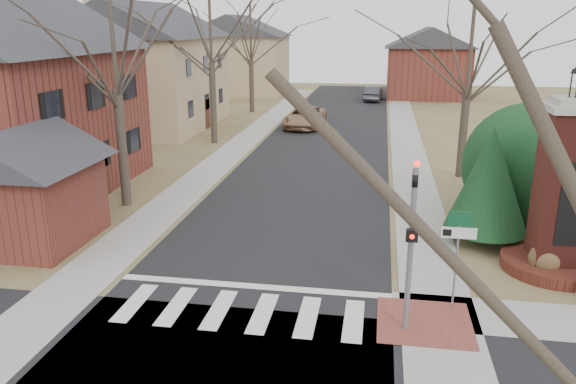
% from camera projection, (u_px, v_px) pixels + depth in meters
% --- Properties ---
extents(ground, '(120.00, 120.00, 0.00)m').
position_uv_depth(ground, '(233.00, 327.00, 14.22)').
color(ground, brown).
rests_on(ground, ground).
extents(main_street, '(8.00, 70.00, 0.01)m').
position_uv_depth(main_street, '(323.00, 146.00, 35.00)').
color(main_street, black).
rests_on(main_street, ground).
extents(crosswalk_zone, '(8.00, 2.20, 0.02)m').
position_uv_depth(crosswalk_zone, '(241.00, 311.00, 14.97)').
color(crosswalk_zone, silver).
rests_on(crosswalk_zone, ground).
extents(stop_bar, '(8.00, 0.35, 0.02)m').
position_uv_depth(stop_bar, '(253.00, 286.00, 16.39)').
color(stop_bar, silver).
rests_on(stop_bar, ground).
extents(sidewalk_right_main, '(2.00, 60.00, 0.02)m').
position_uv_depth(sidewalk_right_main, '(408.00, 149.00, 34.19)').
color(sidewalk_right_main, gray).
rests_on(sidewalk_right_main, ground).
extents(sidewalk_left, '(2.00, 60.00, 0.02)m').
position_uv_depth(sidewalk_left, '(242.00, 143.00, 35.80)').
color(sidewalk_left, gray).
rests_on(sidewalk_left, ground).
extents(curb_apron, '(2.40, 2.40, 0.02)m').
position_uv_depth(curb_apron, '(424.00, 322.00, 14.42)').
color(curb_apron, brown).
rests_on(curb_apron, ground).
extents(traffic_signal_pole, '(0.28, 0.41, 4.50)m').
position_uv_depth(traffic_signal_pole, '(412.00, 234.00, 13.34)').
color(traffic_signal_pole, slate).
rests_on(traffic_signal_pole, ground).
extents(sign_post, '(0.90, 0.07, 2.75)m').
position_uv_depth(sign_post, '(458.00, 240.00, 14.66)').
color(sign_post, slate).
rests_on(sign_post, ground).
extents(brick_gate_monument, '(3.20, 3.20, 6.47)m').
position_uv_depth(brick_gate_monument, '(563.00, 204.00, 16.91)').
color(brick_gate_monument, '#572019').
rests_on(brick_gate_monument, ground).
extents(house_stucco_left, '(9.80, 12.80, 9.28)m').
position_uv_depth(house_stucco_left, '(145.00, 63.00, 40.49)').
color(house_stucco_left, tan).
rests_on(house_stucco_left, ground).
extents(garage_left, '(4.80, 4.80, 4.29)m').
position_uv_depth(garage_left, '(23.00, 180.00, 19.14)').
color(garage_left, maroon).
rests_on(garage_left, ground).
extents(house_distant_left, '(10.80, 8.80, 8.53)m').
position_uv_depth(house_distant_left, '(237.00, 53.00, 60.19)').
color(house_distant_left, tan).
rests_on(house_distant_left, ground).
extents(house_distant_right, '(8.80, 8.80, 7.30)m').
position_uv_depth(house_distant_right, '(428.00, 61.00, 57.25)').
color(house_distant_right, maroon).
rests_on(house_distant_right, ground).
extents(evergreen_near, '(2.80, 2.80, 4.10)m').
position_uv_depth(evergreen_near, '(489.00, 179.00, 19.05)').
color(evergreen_near, '#473D33').
rests_on(evergreen_near, ground).
extents(evergreen_mass, '(4.80, 4.80, 4.80)m').
position_uv_depth(evergreen_mass, '(528.00, 161.00, 21.10)').
color(evergreen_mass, black).
rests_on(evergreen_mass, ground).
extents(bare_tree_0, '(8.05, 8.05, 11.15)m').
position_uv_depth(bare_tree_0, '(111.00, 15.00, 21.58)').
color(bare_tree_0, '#473D33').
rests_on(bare_tree_0, ground).
extents(bare_tree_1, '(8.40, 8.40, 11.64)m').
position_uv_depth(bare_tree_1, '(210.00, 12.00, 33.76)').
color(bare_tree_1, '#473D33').
rests_on(bare_tree_1, ground).
extents(bare_tree_2, '(7.35, 7.35, 10.19)m').
position_uv_depth(bare_tree_2, '(251.00, 27.00, 46.41)').
color(bare_tree_2, '#473D33').
rests_on(bare_tree_2, ground).
extents(bare_tree_3, '(7.00, 7.00, 9.70)m').
position_uv_depth(bare_tree_3, '(472.00, 38.00, 26.23)').
color(bare_tree_3, '#473D33').
rests_on(bare_tree_3, ground).
extents(pickup_truck, '(2.87, 5.58, 1.51)m').
position_uv_depth(pickup_truck, '(305.00, 117.00, 41.09)').
color(pickup_truck, '#9F7656').
rests_on(pickup_truck, ground).
extents(distant_car, '(1.86, 4.39, 1.41)m').
position_uv_depth(distant_car, '(373.00, 94.00, 55.04)').
color(distant_car, '#3A3B43').
rests_on(distant_car, ground).
extents(dry_shrub_left, '(0.98, 0.98, 0.98)m').
position_uv_depth(dry_shrub_left, '(545.00, 259.00, 17.09)').
color(dry_shrub_left, brown).
rests_on(dry_shrub_left, ground).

